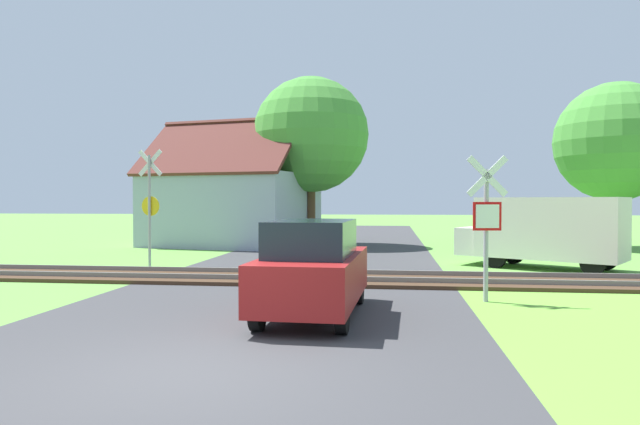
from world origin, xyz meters
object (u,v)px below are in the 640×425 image
tree_far (616,142)px  mail_truck (544,229)px  stop_sign_near (487,220)px  tree_center (311,135)px  crossing_sign_far (150,201)px  parked_car (313,268)px  house (233,205)px

tree_far → mail_truck: bearing=-122.0°
stop_sign_near → tree_center: bearing=-77.6°
crossing_sign_far → parked_car: size_ratio=0.94×
tree_center → tree_far: bearing=-1.3°
tree_center → mail_truck: bearing=-44.7°
house → tree_far: bearing=11.7°
house → mail_truck: bearing=-21.8°
mail_truck → parked_car: (-6.19, -8.19, -0.34)m
tree_far → house: bearing=-180.0°
house → mail_truck: 14.82m
stop_sign_near → parked_car: 4.00m
stop_sign_near → parked_car: stop_sign_near is taller
tree_center → tree_far: 13.71m
stop_sign_near → tree_far: tree_far is taller
crossing_sign_far → house: house is taller
stop_sign_near → tree_center: (-5.80, 14.76, 3.54)m
house → crossing_sign_far: bearing=-79.5°
crossing_sign_far → tree_far: 20.04m
tree_far → parked_car: tree_far is taller
house → tree_far: size_ratio=1.15×
house → mail_truck: (12.35, -8.17, -0.67)m
parked_car → mail_truck: bearing=55.2°
stop_sign_near → house: bearing=-65.6°
house → parked_car: (6.16, -16.37, -1.01)m
crossing_sign_far → tree_center: (3.96, 9.40, 3.15)m
stop_sign_near → tree_far: 16.75m
tree_center → stop_sign_near: bearing=-68.6°
crossing_sign_far → tree_center: tree_center is taller
tree_far → mail_truck: (-5.11, -8.18, -3.51)m
crossing_sign_far → tree_far: size_ratio=0.52×
tree_center → tree_far: size_ratio=1.09×
tree_far → parked_car: (-11.31, -16.37, -3.86)m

